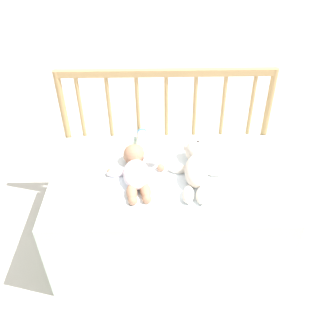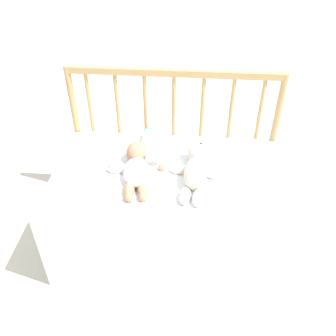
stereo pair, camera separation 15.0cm
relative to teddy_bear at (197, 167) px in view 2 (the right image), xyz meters
The scene contains 7 objects.
ground_plane 0.56m from the teddy_bear, behind, with size 12.00×12.00×0.00m, color silver.
crib_mattress 0.33m from the teddy_bear, behind, with size 1.17×0.71×0.49m.
crib_rail 0.40m from the teddy_bear, 111.49° to the left, with size 1.17×0.04×0.89m.
blanket 0.16m from the teddy_bear, 161.67° to the right, with size 0.78×0.50×0.01m.
teddy_bear is the anchor object (origin of this frame).
baby 0.30m from the teddy_bear, behind, with size 0.30×0.38×0.11m.
baby_bottle 0.41m from the teddy_bear, 133.58° to the left, with size 0.06×0.15×0.06m.
Camera 2 is at (0.12, -1.43, 1.70)m, focal length 40.00 mm.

